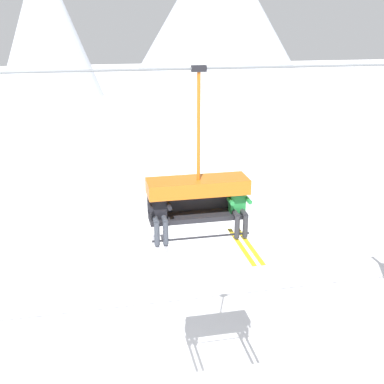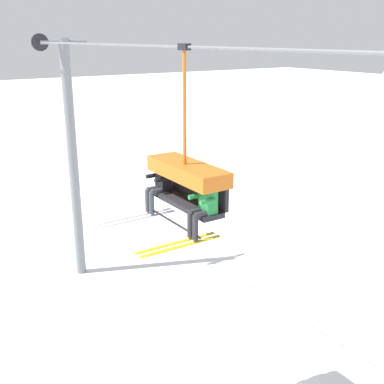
% 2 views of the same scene
% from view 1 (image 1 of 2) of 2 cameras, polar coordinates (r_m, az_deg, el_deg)
% --- Properties ---
extents(mountain_peak_central, '(13.09, 13.09, 17.59)m').
position_cam_1_polar(mountain_peak_central, '(64.80, -16.96, 18.49)').
color(mountain_peak_central, silver).
rests_on(mountain_peak_central, ground_plane).
extents(mountain_peak_east, '(20.50, 20.50, 16.64)m').
position_cam_1_polar(mountain_peak_east, '(44.88, 2.98, 18.40)').
color(mountain_peak_east, silver).
rests_on(mountain_peak_east, ground_plane).
extents(lift_cable, '(17.75, 0.05, 0.05)m').
position_cam_1_polar(lift_cable, '(9.11, -5.24, 14.26)').
color(lift_cable, slate).
extents(chairlift_chair, '(2.08, 0.74, 3.41)m').
position_cam_1_polar(chairlift_chair, '(9.88, 0.66, 0.10)').
color(chairlift_chair, '#232328').
extents(skier_black, '(0.46, 1.70, 1.23)m').
position_cam_1_polar(skier_black, '(9.66, -3.88, -2.45)').
color(skier_black, black).
extents(skier_green, '(0.46, 1.70, 1.23)m').
position_cam_1_polar(skier_green, '(10.00, 5.57, -1.71)').
color(skier_green, '#23843D').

